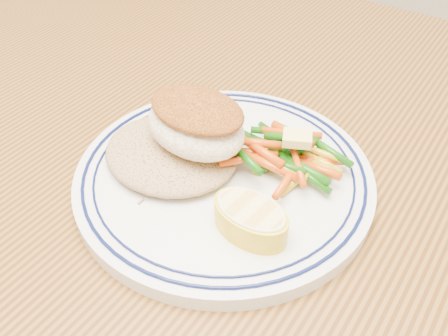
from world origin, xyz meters
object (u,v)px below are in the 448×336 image
vegetable_pile (287,156)px  plate (224,176)px  dining_table (248,238)px  fish_fillet (196,123)px  rice_pilaf (171,150)px  lemon_wedge (251,218)px

vegetable_pile → plate: bearing=-139.5°
dining_table → plate: bearing=-114.7°
vegetable_pile → fish_fillet: bearing=-153.4°
dining_table → vegetable_pile: size_ratio=13.31×
rice_pilaf → lemon_wedge: bearing=-16.8°
fish_fillet → lemon_wedge: bearing=-28.1°
rice_pilaf → lemon_wedge: lemon_wedge is taller
plate → rice_pilaf: 0.06m
dining_table → lemon_wedge: size_ratio=21.28×
rice_pilaf → fish_fillet: size_ratio=1.24×
dining_table → rice_pilaf: (-0.06, -0.04, 0.12)m
dining_table → plate: size_ratio=5.43×
dining_table → rice_pilaf: size_ratio=11.52×
lemon_wedge → vegetable_pile: bearing=98.7°
plate → fish_fillet: size_ratio=2.63×
dining_table → plate: (-0.01, -0.03, 0.11)m
dining_table → fish_fillet: 0.16m
plate → fish_fillet: 0.06m
fish_fillet → plate: bearing=-0.6°
fish_fillet → lemon_wedge: fish_fillet is taller
plate → vegetable_pile: size_ratio=2.45×
rice_pilaf → lemon_wedge: (0.11, -0.03, 0.00)m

